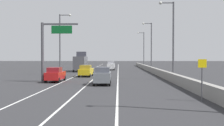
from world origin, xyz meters
name	(u,v)px	position (x,y,z in m)	size (l,w,h in m)	color
ground_plane	(112,70)	(0.00, 64.00, 0.00)	(320.00, 320.00, 0.00)	#2D2D30
lane_stripe_left	(85,72)	(-5.50, 55.00, 0.00)	(0.16, 130.00, 0.00)	silver
lane_stripe_center	(102,72)	(-2.00, 55.00, 0.00)	(0.16, 130.00, 0.00)	silver
lane_stripe_right	(118,72)	(1.50, 55.00, 0.00)	(0.16, 130.00, 0.00)	silver
jersey_barrier_right	(162,74)	(8.45, 40.00, 0.55)	(0.60, 120.00, 1.10)	gray
overhead_sign_gantry	(48,45)	(-7.26, 31.04, 4.73)	(4.68, 0.36, 7.50)	#47474C
speed_advisory_sign	(202,77)	(7.55, 16.26, 1.76)	(0.60, 0.11, 3.00)	#4C4C51
lamp_post_right_second	(172,35)	(8.93, 34.89, 6.19)	(2.14, 0.44, 10.86)	#4C4C51
lamp_post_right_third	(150,44)	(8.67, 58.20, 6.19)	(2.14, 0.44, 10.86)	#4C4C51
lamp_post_right_fourth	(143,47)	(9.13, 81.50, 6.19)	(2.14, 0.44, 10.86)	#4C4C51
lamp_post_left_mid	(61,40)	(-8.64, 45.55, 6.19)	(2.14, 0.44, 10.86)	#4C4C51
car_white_0	(111,66)	(-0.26, 64.22, 1.05)	(1.91, 4.42, 2.11)	white
car_red_1	(55,75)	(-6.44, 31.30, 0.93)	(1.88, 4.37, 1.87)	red
car_yellow_2	(86,71)	(-3.69, 41.09, 0.94)	(2.07, 4.81, 1.87)	gold
car_gray_3	(103,76)	(-0.25, 28.05, 1.01)	(1.94, 4.72, 2.02)	slate
box_truck	(81,62)	(-6.78, 57.34, 2.01)	(2.67, 8.24, 4.39)	#4C4C51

